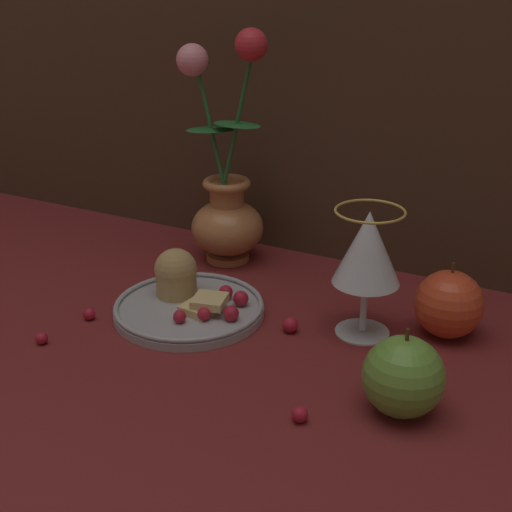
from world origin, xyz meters
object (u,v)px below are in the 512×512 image
object	(u,v)px
apple_near_glass	(449,304)
apple_beside_vase	(403,377)
vase	(226,201)
plate_with_pastries	(188,297)
wine_glass	(367,252)

from	to	relation	value
apple_near_glass	apple_beside_vase	bearing A→B (deg)	-90.50
vase	apple_beside_vase	distance (m)	0.41
plate_with_pastries	apple_beside_vase	xyz separation A→B (m)	(0.30, -0.08, 0.02)
wine_glass	apple_near_glass	world-z (taller)	wine_glass
vase	apple_near_glass	distance (m)	0.34
plate_with_pastries	apple_near_glass	xyz separation A→B (m)	(0.30, 0.09, 0.02)
apple_near_glass	vase	bearing A→B (deg)	167.67
plate_with_pastries	apple_near_glass	bearing A→B (deg)	16.11
plate_with_pastries	apple_near_glass	size ratio (longest dim) A/B	2.02
vase	apple_beside_vase	bearing A→B (deg)	-36.30
apple_beside_vase	apple_near_glass	bearing A→B (deg)	89.50
apple_beside_vase	plate_with_pastries	bearing A→B (deg)	164.07
plate_with_pastries	wine_glass	size ratio (longest dim) A/B	1.21
apple_near_glass	plate_with_pastries	bearing A→B (deg)	-163.89
apple_beside_vase	wine_glass	bearing A→B (deg)	123.30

